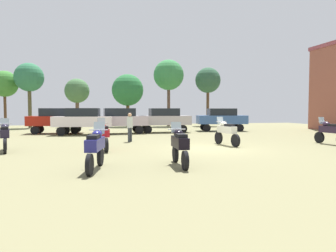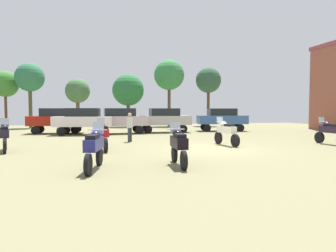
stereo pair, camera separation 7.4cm
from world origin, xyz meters
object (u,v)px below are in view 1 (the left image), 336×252
at_px(motorcycle_2, 180,145).
at_px(tree_3, 208,81).
at_px(motorcycle_6, 226,131).
at_px(person_1, 130,125).
at_px(motorcycle_10, 330,131).
at_px(car_4, 119,119).
at_px(motorcycle_7, 95,147).
at_px(tree_1, 29,78).
at_px(car_3, 164,118).
at_px(tree_5, 128,90).
at_px(motorcycle_5, 103,134).
at_px(motorcycle_1, 5,135).
at_px(tree_4, 4,84).
at_px(car_1, 222,118).
at_px(car_2, 57,119).
at_px(tree_6, 77,91).
at_px(tree_7, 169,75).
at_px(car_5, 83,119).

xyz_separation_m(motorcycle_2, tree_3, (10.04, 24.51, 4.64)).
bearing_deg(motorcycle_6, person_1, 139.16).
relative_size(motorcycle_10, tree_3, 0.31).
distance_m(motorcycle_10, car_4, 14.69).
relative_size(motorcycle_2, person_1, 1.26).
relative_size(motorcycle_7, tree_1, 0.33).
height_order(motorcycle_10, person_1, person_1).
bearing_deg(car_3, motorcycle_6, -172.06).
bearing_deg(car_4, motorcycle_6, -154.73).
bearing_deg(car_4, tree_5, -11.67).
relative_size(motorcycle_2, motorcycle_5, 0.95).
height_order(motorcycle_1, tree_4, tree_4).
height_order(car_1, car_2, same).
bearing_deg(car_4, motorcycle_5, 169.26).
relative_size(motorcycle_10, car_2, 0.48).
xyz_separation_m(tree_6, tree_7, (10.28, -0.28, 1.97)).
distance_m(motorcycle_2, tree_6, 25.80).
bearing_deg(car_2, tree_5, -32.37).
bearing_deg(person_1, tree_4, -103.21).
bearing_deg(motorcycle_10, car_3, 117.70).
distance_m(car_2, car_3, 8.59).
bearing_deg(tree_6, tree_5, -3.85).
bearing_deg(tree_7, car_2, -140.85).
xyz_separation_m(tree_5, tree_7, (4.76, 0.09, 1.80)).
relative_size(car_1, tree_5, 0.77).
bearing_deg(motorcycle_10, motorcycle_6, 166.31).
bearing_deg(motorcycle_7, car_3, 81.30).
height_order(motorcycle_5, motorcycle_6, motorcycle_6).
height_order(motorcycle_1, car_2, car_2).
height_order(person_1, tree_4, tree_4).
relative_size(car_3, tree_1, 0.64).
distance_m(motorcycle_7, car_3, 16.03).
xyz_separation_m(car_4, tree_6, (-3.91, 10.67, 2.75)).
bearing_deg(tree_5, motorcycle_2, -91.30).
height_order(car_1, person_1, car_1).
relative_size(motorcycle_10, tree_5, 0.36).
bearing_deg(car_4, motorcycle_10, -136.57).
relative_size(car_1, car_5, 1.01).
bearing_deg(car_1, motorcycle_2, 161.41).
bearing_deg(motorcycle_5, tree_7, 61.69).
height_order(car_5, tree_5, tree_5).
xyz_separation_m(car_2, car_3, (8.56, -0.74, 0.00)).
bearing_deg(car_5, motorcycle_2, -158.05).
height_order(tree_1, tree_3, tree_3).
relative_size(motorcycle_5, tree_3, 0.32).
height_order(car_3, person_1, car_3).
bearing_deg(tree_7, tree_5, -178.87).
bearing_deg(tree_6, motorcycle_10, -55.12).
distance_m(tree_3, tree_6, 15.08).
xyz_separation_m(motorcycle_6, car_4, (-4.97, 9.31, 0.44)).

